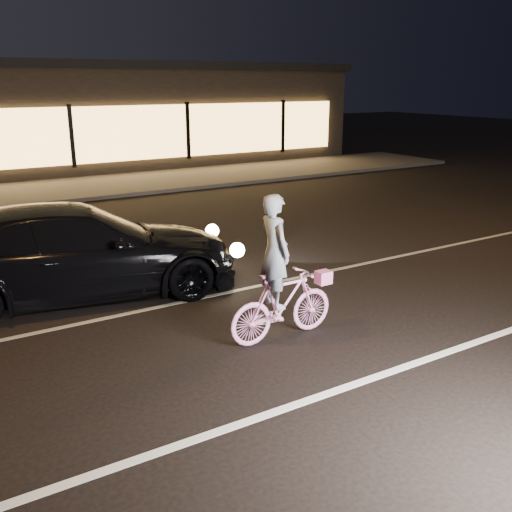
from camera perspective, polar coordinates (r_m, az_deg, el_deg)
ground at (r=8.64m, az=8.17°, el=-6.71°), size 90.00×90.00×0.00m
lane_stripe_near at (r=7.66m, az=15.41°, el=-10.38°), size 60.00×0.12×0.01m
lane_stripe_far at (r=10.13m, az=0.99°, el=-2.85°), size 60.00×0.10×0.01m
sidewalk at (r=20.00m, az=-16.27°, el=6.62°), size 30.00×4.00×0.12m
storefront at (r=25.55m, az=-20.42°, el=13.11°), size 25.40×8.42×4.20m
cyclist at (r=7.81m, az=2.44°, el=-3.33°), size 1.64×0.57×2.07m
sedan at (r=9.85m, az=-17.45°, el=0.45°), size 5.61×3.03×1.54m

